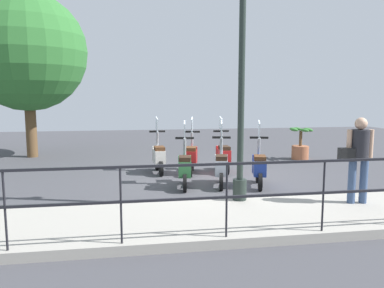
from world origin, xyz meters
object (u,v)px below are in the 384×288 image
potted_palm (300,146)px  scooter_near_1 (221,166)px  scooter_near_2 (185,167)px  scooter_far_2 (159,156)px  scooter_far_1 (191,156)px  lamp_post_near (241,91)px  tree_large (27,52)px  pedestrian_with_bag (358,154)px  scooter_near_0 (259,166)px  scooter_far_0 (223,155)px

potted_palm → scooter_near_1: size_ratio=0.69×
scooter_near_2 → scooter_far_2: size_ratio=1.00×
scooter_near_1 → scooter_near_2: same height
scooter_near_2 → scooter_far_1: bearing=-7.0°
lamp_post_near → scooter_near_1: size_ratio=3.01×
lamp_post_near → potted_palm: (4.91, -3.56, -1.77)m
tree_large → potted_palm: 9.72m
lamp_post_near → scooter_near_2: (1.70, 0.82, -1.74)m
pedestrian_with_bag → scooter_far_2: size_ratio=1.03×
scooter_near_1 → scooter_far_2: (1.74, 1.34, 0.00)m
pedestrian_with_bag → tree_large: size_ratio=0.29×
tree_large → scooter_far_2: bearing=-129.6°
scooter_near_0 → lamp_post_near: bearing=164.0°
scooter_far_2 → scooter_far_0: bearing=-100.1°
scooter_far_2 → lamp_post_near: bearing=-163.0°
pedestrian_with_bag → scooter_near_0: (2.07, 1.15, -0.60)m
scooter_near_1 → scooter_near_2: bearing=102.6°
potted_palm → scooter_far_1: (-1.72, 3.97, 0.04)m
scooter_near_2 → scooter_near_0: bearing=-88.2°
pedestrian_with_bag → scooter_near_1: (2.25, 2.02, -0.60)m
scooter_far_1 → scooter_far_2: (0.24, 0.87, 0.00)m
lamp_post_near → scooter_near_0: bearing=-31.4°
tree_large → scooter_far_1: 6.94m
lamp_post_near → scooter_near_2: 2.56m
scooter_near_0 → scooter_far_1: bearing=54.0°
scooter_near_1 → scooter_near_0: bearing=-88.2°
scooter_far_1 → scooter_far_2: bearing=87.1°
pedestrian_with_bag → scooter_far_1: (3.75, 2.49, -0.60)m
lamp_post_near → scooter_far_1: (3.19, 0.42, -1.74)m
scooter_near_0 → scooter_near_1: bearing=93.9°
scooter_far_0 → tree_large: bearing=59.2°
scooter_near_2 → scooter_far_2: 1.79m
potted_palm → scooter_far_1: bearing=113.4°
lamp_post_near → scooter_near_1: 2.42m
scooter_far_0 → scooter_far_1: (-0.04, 0.89, 0.00)m
scooter_far_0 → pedestrian_with_bag: bearing=-156.3°
tree_large → potted_palm: size_ratio=5.25×
tree_large → scooter_far_0: tree_large is taller
tree_large → scooter_far_0: 7.59m
pedestrian_with_bag → tree_large: tree_large is taller
scooter_near_2 → scooter_far_2: (1.72, 0.47, 0.00)m
potted_palm → scooter_far_0: scooter_far_0 is taller
scooter_far_2 → tree_large: bearing=46.8°
lamp_post_near → scooter_near_1: lamp_post_near is taller
potted_palm → scooter_near_0: (-3.40, 2.64, 0.04)m
scooter_far_2 → scooter_near_1: bearing=-145.9°
potted_palm → scooter_far_1: scooter_far_1 is taller
potted_palm → scooter_near_2: size_ratio=0.69×
tree_large → scooter_far_1: (-3.67, -5.02, -3.09)m
potted_palm → scooter_far_2: bearing=107.0°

